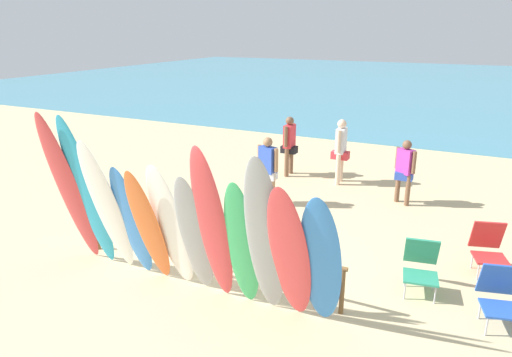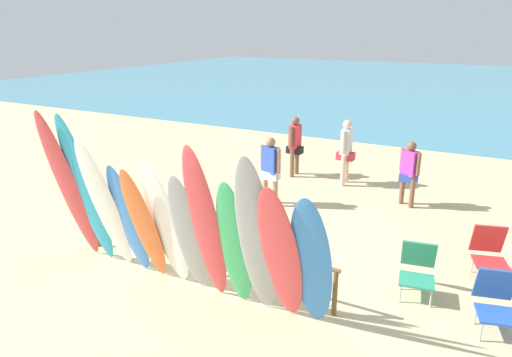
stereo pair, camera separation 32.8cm
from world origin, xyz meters
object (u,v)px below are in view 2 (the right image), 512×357
surfboard_rack (199,242)px  surfboard_white_5 (166,226)px  surfboard_blue_11 (311,264)px  surfboard_red_10 (281,256)px  surfboard_teal_1 (86,192)px  surfboard_orange_4 (144,226)px  beachgoer_near_rack (295,142)px  surfboard_grey_9 (257,239)px  surfboard_red_0 (69,188)px  surfboard_blue_3 (129,220)px  beach_chair_red (489,250)px  beachgoer_photographing (346,148)px  surfboard_white_2 (105,206)px  beach_chair_blue (418,267)px  surfboard_grey_6 (189,235)px  beach_chair_striped (496,299)px  surfboard_green_8 (235,245)px  beachgoer_strolling (409,169)px  beachgoer_by_water (270,166)px  surfboard_red_7 (206,226)px

surfboard_rack → surfboard_white_5: surfboard_white_5 is taller
surfboard_blue_11 → surfboard_red_10: bearing=-175.9°
surfboard_teal_1 → surfboard_orange_4: (1.17, 0.01, -0.34)m
surfboard_rack → surfboard_orange_4: 0.91m
surfboard_orange_4 → beachgoer_near_rack: 6.29m
surfboard_white_5 → surfboard_grey_9: bearing=1.0°
surfboard_red_0 → surfboard_blue_11: surfboard_red_0 is taller
surfboard_blue_3 → surfboard_red_0: bearing=-172.4°
beachgoer_near_rack → beach_chair_red: (4.95, -3.43, -0.49)m
surfboard_blue_11 → surfboard_orange_4: bearing=176.9°
beachgoer_photographing → beachgoer_near_rack: 1.43m
surfboard_white_2 → beachgoer_near_rack: (0.47, 6.28, -0.25)m
surfboard_orange_4 → surfboard_blue_11: 2.69m
beachgoer_near_rack → beach_chair_blue: size_ratio=1.98×
surfboard_teal_1 → beachgoer_photographing: size_ratio=1.66×
surfboard_white_2 → surfboard_blue_3: (0.41, 0.07, -0.20)m
surfboard_red_0 → surfboard_grey_6: size_ratio=1.36×
surfboard_white_2 → beach_chair_striped: 5.80m
surfboard_green_8 → beachgoer_strolling: surfboard_green_8 is taller
beachgoer_photographing → beachgoer_by_water: size_ratio=1.07×
surfboard_rack → surfboard_green_8: size_ratio=2.25×
surfboard_teal_1 → beach_chair_striped: size_ratio=3.31×
surfboard_red_7 → beachgoer_by_water: 4.19m
beachgoer_by_water → beach_chair_blue: size_ratio=1.92×
surfboard_blue_3 → beach_chair_striped: bearing=15.7°
surfboard_grey_9 → surfboard_grey_6: bearing=169.5°
surfboard_blue_3 → beachgoer_strolling: surfboard_blue_3 is taller
surfboard_blue_3 → surfboard_white_2: bearing=-168.2°
surfboard_teal_1 → surfboard_white_5: (1.54, 0.06, -0.29)m
surfboard_red_0 → surfboard_white_2: bearing=0.1°
surfboard_blue_3 → surfboard_red_10: bearing=0.1°
surfboard_rack → surfboard_grey_9: 1.64m
surfboard_grey_6 → surfboard_blue_11: surfboard_blue_11 is taller
surfboard_orange_4 → surfboard_red_7: size_ratio=0.82×
surfboard_green_8 → surfboard_red_10: (0.73, -0.07, 0.05)m
surfboard_orange_4 → surfboard_white_5: size_ratio=0.96×
beachgoer_by_water → surfboard_red_10: bearing=135.6°
surfboard_white_2 → surfboard_red_7: bearing=0.7°
surfboard_blue_3 → beach_chair_striped: 5.36m
surfboard_blue_3 → surfboard_grey_6: size_ratio=0.97×
surfboard_red_0 → surfboard_orange_4: bearing=-1.6°
surfboard_red_0 → surfboard_red_7: (2.66, 0.02, -0.12)m
surfboard_white_5 → beachgoer_photographing: (0.74, 6.18, -0.09)m
surfboard_white_5 → beachgoer_photographing: 6.22m
surfboard_red_0 → beach_chair_blue: surfboard_red_0 is taller
surfboard_rack → beach_chair_blue: 3.37m
surfboard_red_0 → surfboard_red_7: surfboard_red_0 is taller
beachgoer_by_water → surfboard_rack: bearing=115.0°
surfboard_grey_6 → beachgoer_by_water: size_ratio=1.33×
surfboard_blue_3 → surfboard_red_10: size_ratio=0.91×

